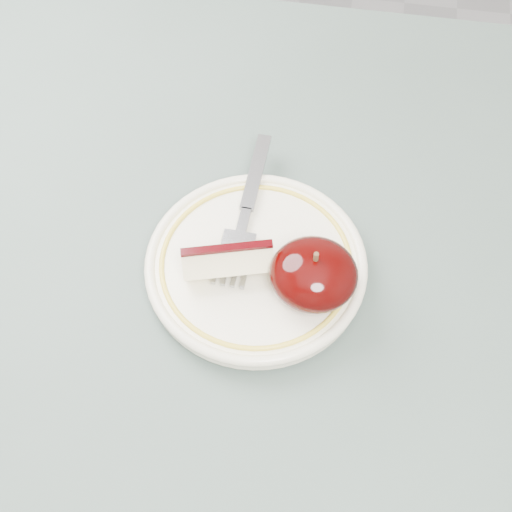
# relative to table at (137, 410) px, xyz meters

# --- Properties ---
(table) EXTENTS (0.90, 0.90, 0.75)m
(table) POSITION_rel_table_xyz_m (0.00, 0.00, 0.00)
(table) COLOR brown
(table) RESTS_ON ground
(plate) EXTENTS (0.18, 0.18, 0.02)m
(plate) POSITION_rel_table_xyz_m (0.09, 0.10, 0.10)
(plate) COLOR white
(plate) RESTS_ON table
(apple_half) EXTENTS (0.07, 0.07, 0.05)m
(apple_half) POSITION_rel_table_xyz_m (0.14, 0.09, 0.13)
(apple_half) COLOR black
(apple_half) RESTS_ON plate
(apple_wedge) EXTENTS (0.08, 0.05, 0.03)m
(apple_wedge) POSITION_rel_table_xyz_m (0.07, 0.09, 0.12)
(apple_wedge) COLOR #FEF3BB
(apple_wedge) RESTS_ON plate
(fork) EXTENTS (0.03, 0.16, 0.00)m
(fork) POSITION_rel_table_xyz_m (0.07, 0.15, 0.11)
(fork) COLOR gray
(fork) RESTS_ON plate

